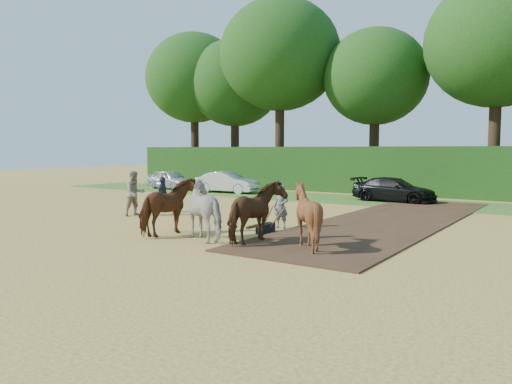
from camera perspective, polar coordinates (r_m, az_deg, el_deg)
The scene contains 9 objects.
ground at distance 14.68m, azimuth 0.22°, elevation -6.18°, with size 120.00×120.00×0.00m, color gold.
earth_strip at distance 20.26m, azimuth 14.92°, elevation -3.20°, with size 4.50×17.00×0.05m, color #472D1C.
grass_verge at distance 27.33m, azimuth 16.74°, elevation -1.20°, with size 50.00×5.00×0.03m, color #38601E.
hedgerow at distance 31.54m, azimuth 19.23°, elevation 2.23°, with size 46.00×1.60×3.00m, color #14380F.
spectator_near at distance 21.79m, azimuth -13.67°, elevation -0.15°, with size 0.93×0.72×1.91m, color #B6A38F.
spectator_far at distance 22.78m, azimuth -10.62°, elevation -0.27°, with size 0.94×0.39×1.61m, color #2A2B38.
plough_team at distance 15.31m, azimuth -2.45°, elevation -2.20°, with size 6.12×4.60×1.88m.
parked_cars at distance 26.77m, azimuth 20.47°, elevation 0.03°, with size 36.62×2.94×1.48m.
treeline at distance 35.57m, azimuth 18.21°, elevation 14.61°, with size 48.70×10.60×14.21m.
Camera 1 is at (7.99, -11.99, 2.82)m, focal length 35.00 mm.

